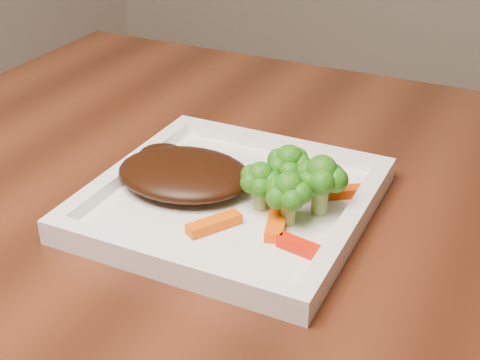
% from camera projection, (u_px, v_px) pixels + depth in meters
% --- Properties ---
extents(plate, '(0.27, 0.27, 0.01)m').
position_uv_depth(plate, '(231.00, 204.00, 0.69)').
color(plate, white).
rests_on(plate, dining_table).
extents(steak, '(0.15, 0.12, 0.03)m').
position_uv_depth(steak, '(184.00, 174.00, 0.70)').
color(steak, black).
rests_on(steak, plate).
extents(broccoli_0, '(0.06, 0.06, 0.07)m').
position_uv_depth(broccoli_0, '(289.00, 163.00, 0.68)').
color(broccoli_0, '#136410').
rests_on(broccoli_0, plate).
extents(broccoli_1, '(0.06, 0.06, 0.06)m').
position_uv_depth(broccoli_1, '(321.00, 184.00, 0.65)').
color(broccoli_1, '#257213').
rests_on(broccoli_1, plate).
extents(broccoli_2, '(0.06, 0.06, 0.06)m').
position_uv_depth(broccoli_2, '(289.00, 197.00, 0.63)').
color(broccoli_2, '#2C6210').
rests_on(broccoli_2, plate).
extents(broccoli_3, '(0.06, 0.06, 0.06)m').
position_uv_depth(broccoli_3, '(261.00, 181.00, 0.65)').
color(broccoli_3, '#325F0F').
rests_on(broccoli_3, plate).
extents(carrot_1, '(0.05, 0.02, 0.01)m').
position_uv_depth(carrot_1, '(303.00, 248.00, 0.60)').
color(carrot_1, red).
rests_on(carrot_1, plate).
extents(carrot_2, '(0.04, 0.05, 0.01)m').
position_uv_depth(carrot_2, '(214.00, 224.00, 0.63)').
color(carrot_2, '#F05603').
rests_on(carrot_2, plate).
extents(carrot_3, '(0.05, 0.04, 0.01)m').
position_uv_depth(carrot_3, '(337.00, 192.00, 0.68)').
color(carrot_3, '#D03803').
rests_on(carrot_3, plate).
extents(carrot_4, '(0.05, 0.04, 0.01)m').
position_uv_depth(carrot_4, '(266.00, 171.00, 0.73)').
color(carrot_4, red).
rests_on(carrot_4, plate).
extents(carrot_5, '(0.03, 0.07, 0.01)m').
position_uv_depth(carrot_5, '(277.00, 221.00, 0.64)').
color(carrot_5, '#FF4F04').
rests_on(carrot_5, plate).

